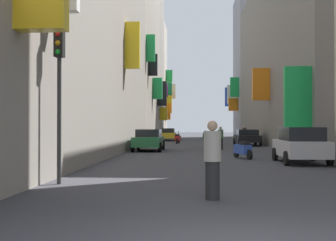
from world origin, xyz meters
The scene contains 19 objects.
ground_plane centered at (0.00, 30.00, 0.00)m, with size 140.00×140.00×0.00m, color #38383D.
building_left_near centered at (-7.99, 15.51, 7.71)m, with size 7.21×31.05×15.43m.
building_left_mid_a centered at (-7.99, 38.61, 10.08)m, with size 7.05×15.12×20.17m.
building_left_mid_b centered at (-7.99, 49.97, 9.40)m, with size 7.32×7.62×18.82m.
building_left_mid_c centered at (-7.97, 56.90, 8.11)m, with size 7.39×6.21×16.26m.
building_right_mid_c centered at (8.00, 32.51, 7.81)m, with size 7.32×33.85×15.64m.
building_right_far centered at (7.98, 54.72, 9.84)m, with size 7.40×10.55×19.72m.
parked_car_yellow centered at (-3.72, 41.52, 0.72)m, with size 1.85×4.21×1.35m.
parked_car_silver centered at (3.86, 13.73, 0.81)m, with size 1.91×3.92×1.57m.
parked_car_black centered at (3.54, 30.55, 0.71)m, with size 1.99×4.33×1.32m.
parked_car_green centered at (-3.77, 22.64, 0.74)m, with size 1.89×4.14×1.40m.
scooter_red centered at (-2.33, 34.38, 0.46)m, with size 0.54×1.95×1.13m.
scooter_blue centered at (1.62, 16.20, 0.46)m, with size 0.81×1.91×1.13m.
scooter_green centered at (0.36, 43.34, 0.46)m, with size 0.52×1.82×1.13m.
scooter_orange centered at (1.09, 34.23, 0.46)m, with size 0.73×1.79×1.13m.
pedestrian_crossing centered at (4.06, 36.91, 0.81)m, with size 0.44×0.44×1.63m.
pedestrian_near_left centered at (-0.36, 4.18, 0.87)m, with size 0.54×0.54×1.75m.
pedestrian_near_right centered at (1.00, 24.29, 0.78)m, with size 0.39×0.39×1.58m.
traffic_light_near_corner centered at (-4.55, 6.45, 2.93)m, with size 0.26×0.34×4.31m.
Camera 1 is at (-0.75, -5.42, 1.64)m, focal length 46.17 mm.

